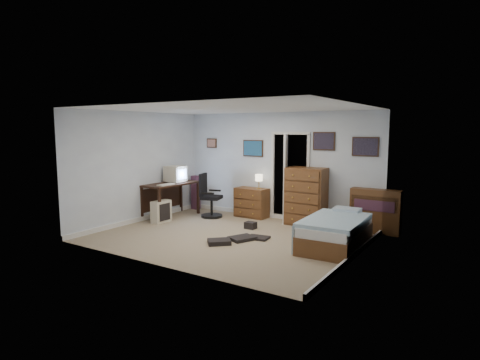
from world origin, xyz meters
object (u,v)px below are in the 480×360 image
at_px(computer_desk, 168,190).
at_px(tall_dresser, 306,196).
at_px(office_chair, 209,200).
at_px(bed, 335,231).
at_px(low_dresser, 252,203).

bearing_deg(computer_desk, tall_dresser, 18.59).
xyz_separation_m(office_chair, tall_dresser, (2.27, 0.54, 0.23)).
bearing_deg(computer_desk, bed, -2.65).
height_order(computer_desk, office_chair, office_chair).
xyz_separation_m(computer_desk, bed, (4.29, -0.24, -0.36)).
bearing_deg(low_dresser, tall_dresser, 1.47).
relative_size(computer_desk, office_chair, 1.37).
bearing_deg(low_dresser, office_chair, -144.14).
xyz_separation_m(computer_desk, tall_dresser, (3.16, 1.02, -0.00)).
relative_size(office_chair, low_dresser, 1.33).
xyz_separation_m(tall_dresser, bed, (1.13, -1.27, -0.36)).
height_order(tall_dresser, bed, tall_dresser).
distance_m(office_chair, tall_dresser, 2.34).
xyz_separation_m(office_chair, bed, (3.40, -0.73, -0.13)).
distance_m(low_dresser, tall_dresser, 1.45).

